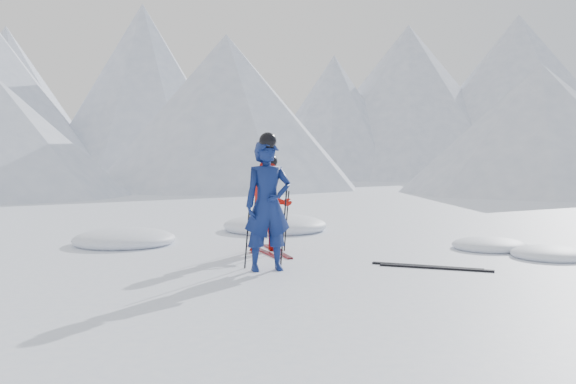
{
  "coord_description": "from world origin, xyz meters",
  "views": [
    {
      "loc": [
        -2.11,
        -10.04,
        1.65
      ],
      "look_at": [
        -1.61,
        0.5,
        1.1
      ],
      "focal_mm": 38.0,
      "sensor_mm": 36.0,
      "label": 1
    }
  ],
  "objects": [
    {
      "name": "pole_blue_left",
      "position": [
        -2.28,
        -0.83,
        0.65
      ],
      "size": [
        0.13,
        0.09,
        1.3
      ],
      "primitive_type": "cylinder",
      "rotation": [
        0.05,
        0.08,
        0.0
      ],
      "color": "black",
      "rests_on": "ground"
    },
    {
      "name": "skier_red",
      "position": [
        -1.91,
        0.83,
        0.82
      ],
      "size": [
        0.94,
        0.82,
        1.65
      ],
      "primitive_type": "imported",
      "rotation": [
        0.0,
        0.0,
        0.27
      ],
      "color": "red",
      "rests_on": "ground"
    },
    {
      "name": "ski_worn_right",
      "position": [
        -1.79,
        0.83,
        0.01
      ],
      "size": [
        0.49,
        1.67,
        0.03
      ],
      "primitive_type": "cube",
      "rotation": [
        0.0,
        0.0,
        0.24
      ],
      "color": "black",
      "rests_on": "ground"
    },
    {
      "name": "pole_red_left",
      "position": [
        -2.21,
        1.08,
        0.55
      ],
      "size": [
        0.11,
        0.09,
        1.09
      ],
      "primitive_type": "cylinder",
      "rotation": [
        0.06,
        0.08,
        0.0
      ],
      "color": "black",
      "rests_on": "ground"
    },
    {
      "name": "mountain_range",
      "position": [
        5.71,
        35.31,
        6.72
      ],
      "size": [
        106.15,
        62.94,
        15.53
      ],
      "color": "#B2BCD1",
      "rests_on": "ground"
    },
    {
      "name": "skier_blue",
      "position": [
        -1.98,
        -0.98,
        0.98
      ],
      "size": [
        0.81,
        0.63,
        1.96
      ],
      "primitive_type": "imported",
      "rotation": [
        0.0,
        0.0,
        0.24
      ],
      "color": "navy",
      "rests_on": "ground"
    },
    {
      "name": "ski_loose_b",
      "position": [
        0.58,
        -0.98,
        0.01
      ],
      "size": [
        1.6,
        0.74,
        0.03
      ],
      "primitive_type": "cube",
      "rotation": [
        0.0,
        0.0,
        1.17
      ],
      "color": "black",
      "rests_on": "ground"
    },
    {
      "name": "ski_worn_left",
      "position": [
        -2.03,
        0.83,
        0.01
      ],
      "size": [
        0.6,
        1.65,
        0.03
      ],
      "primitive_type": "cube",
      "rotation": [
        0.0,
        0.0,
        0.31
      ],
      "color": "black",
      "rests_on": "ground"
    },
    {
      "name": "ski_loose_a",
      "position": [
        0.48,
        -0.83,
        0.01
      ],
      "size": [
        1.58,
        0.8,
        0.03
      ],
      "primitive_type": "cube",
      "rotation": [
        0.0,
        0.0,
        1.14
      ],
      "color": "black",
      "rests_on": "ground"
    },
    {
      "name": "ground",
      "position": [
        0.0,
        0.0,
        0.0
      ],
      "size": [
        160.0,
        160.0,
        0.0
      ],
      "primitive_type": "plane",
      "color": "white",
      "rests_on": "ground"
    },
    {
      "name": "snow_lumps",
      "position": [
        -1.89,
        2.9,
        0.0
      ],
      "size": [
        9.22,
        6.07,
        0.53
      ],
      "color": "white",
      "rests_on": "ground"
    },
    {
      "name": "pole_blue_right",
      "position": [
        -1.73,
        -0.73,
        0.65
      ],
      "size": [
        0.13,
        0.08,
        1.3
      ],
      "primitive_type": "cylinder",
      "rotation": [
        -0.04,
        0.08,
        0.0
      ],
      "color": "black",
      "rests_on": "ground"
    },
    {
      "name": "pole_red_right",
      "position": [
        -1.61,
        0.98,
        0.55
      ],
      "size": [
        0.11,
        0.08,
        1.1
      ],
      "primitive_type": "cylinder",
      "rotation": [
        -0.05,
        0.08,
        0.0
      ],
      "color": "black",
      "rests_on": "ground"
    }
  ]
}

